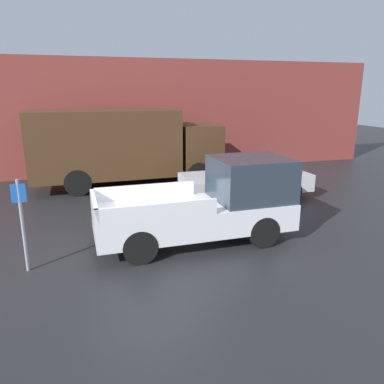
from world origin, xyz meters
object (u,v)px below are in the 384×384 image
(pickup_truck, at_px, (212,204))
(car, at_px, (247,177))
(parking_sign, at_px, (22,220))
(delivery_truck, at_px, (122,145))

(pickup_truck, xyz_separation_m, car, (2.63, 3.42, -0.22))
(parking_sign, bearing_deg, delivery_truck, 66.66)
(delivery_truck, bearing_deg, pickup_truck, -77.71)
(pickup_truck, bearing_deg, delivery_truck, 102.29)
(car, bearing_deg, parking_sign, -151.61)
(pickup_truck, xyz_separation_m, delivery_truck, (-1.46, 6.70, 0.71))
(delivery_truck, bearing_deg, car, -38.70)
(car, xyz_separation_m, delivery_truck, (-4.09, 3.28, 0.93))
(delivery_truck, distance_m, parking_sign, 7.82)
(delivery_truck, xyz_separation_m, parking_sign, (-3.09, -7.16, -0.53))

